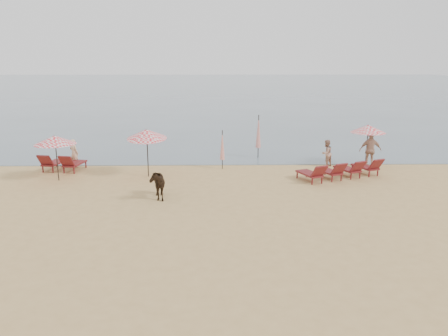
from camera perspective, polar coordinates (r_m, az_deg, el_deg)
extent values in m
plane|color=tan|center=(14.91, 0.37, -8.82)|extent=(120.00, 120.00, 0.00)
cube|color=#51606B|center=(93.91, -0.88, 10.57)|extent=(160.00, 140.00, 0.06)
cube|color=maroon|center=(25.13, -21.29, 0.65)|extent=(0.95, 1.60, 0.09)
cube|color=maroon|center=(24.39, -22.29, 0.90)|extent=(0.77, 0.61, 0.66)
cube|color=maroon|center=(24.55, -18.91, 0.56)|extent=(0.95, 1.60, 0.09)
cube|color=maroon|center=(23.80, -19.86, 0.81)|extent=(0.77, 0.61, 0.66)
cube|color=maroon|center=(21.65, 11.09, -0.72)|extent=(1.18, 1.60, 0.08)
cube|color=maroon|center=(20.97, 12.34, -0.45)|extent=(0.81, 0.70, 0.64)
cube|color=maroon|center=(22.31, 13.51, -0.41)|extent=(1.18, 1.60, 0.08)
cube|color=maroon|center=(21.65, 14.79, -0.14)|extent=(0.81, 0.70, 0.64)
cube|color=maroon|center=(23.01, 15.79, -0.12)|extent=(1.18, 1.60, 0.08)
cube|color=maroon|center=(22.36, 17.09, 0.15)|extent=(0.81, 0.70, 0.64)
cube|color=maroon|center=(23.74, 17.93, 0.16)|extent=(1.18, 1.60, 0.08)
cube|color=maroon|center=(23.11, 19.25, 0.43)|extent=(0.81, 0.70, 0.64)
cylinder|color=black|center=(22.69, -20.99, 1.00)|extent=(0.05, 0.05, 2.06)
cone|color=red|center=(22.51, -21.21, 3.44)|extent=(1.97, 1.97, 0.42)
sphere|color=black|center=(22.47, -21.25, 3.91)|extent=(0.07, 0.07, 0.07)
cylinder|color=black|center=(22.20, -9.94, 1.69)|extent=(0.05, 0.05, 2.23)
cone|color=red|center=(22.00, -10.06, 4.40)|extent=(1.97, 2.01, 0.67)
sphere|color=black|center=(21.96, -10.08, 4.94)|extent=(0.08, 0.08, 0.08)
cylinder|color=black|center=(25.42, 18.14, 2.64)|extent=(0.05, 0.05, 2.12)
cone|color=red|center=(25.25, 18.32, 4.89)|extent=(1.89, 1.89, 0.42)
sphere|color=black|center=(25.22, 18.35, 5.32)|extent=(0.08, 0.08, 0.08)
cylinder|color=black|center=(26.10, 4.51, 4.12)|extent=(0.06, 0.06, 2.59)
cone|color=red|center=(26.05, 4.52, 4.79)|extent=(0.32, 0.32, 1.94)
cylinder|color=black|center=(23.43, -0.22, 2.41)|extent=(0.05, 0.05, 2.12)
cone|color=red|center=(23.38, -0.22, 3.02)|extent=(0.26, 0.26, 1.59)
imported|color=black|center=(18.77, -8.84, -1.98)|extent=(1.08, 1.69, 1.32)
imported|color=#D9B088|center=(25.27, -19.00, 1.85)|extent=(0.68, 0.61, 1.55)
imported|color=tan|center=(24.67, 13.22, 1.90)|extent=(0.92, 0.90, 1.49)
imported|color=tan|center=(24.95, 18.58, 2.23)|extent=(1.21, 0.62, 1.97)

